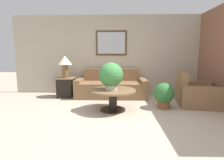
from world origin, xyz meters
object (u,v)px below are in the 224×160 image
Objects in this scene: armchair at (196,94)px; coffee_table at (113,95)px; potted_plant_floor at (164,94)px; table_lamp at (65,63)px; couch_main at (111,88)px; side_table at (66,87)px; potted_plant_on_table at (111,75)px.

armchair is 2.21m from coffee_table.
potted_plant_floor reaches higher than coffee_table.
table_lamp reaches higher than potted_plant_floor.
couch_main reaches higher than coffee_table.
side_table is at bearing 158.16° from potted_plant_floor.
couch_main is 1.41m from side_table.
armchair is at bearing -11.74° from table_lamp.
potted_plant_floor is (2.73, -1.10, -0.72)m from table_lamp.
potted_plant_on_table is (0.05, -1.40, 0.54)m from couch_main.
armchair is 1.14× the size of coffee_table.
armchair is 0.98m from potted_plant_floor.
table_lamp reaches higher than potted_plant_on_table.
potted_plant_floor reaches higher than side_table.
table_lamp is at bearing -176.38° from couch_main.
couch_main is 1.78m from potted_plant_floor.
couch_main is at bearing 3.62° from table_lamp.
armchair is at bearing 20.29° from potted_plant_floor.
couch_main is at bearing 3.62° from side_table.
armchair is 3.72m from side_table.
armchair reaches higher than side_table.
side_table is (-1.50, 1.30, -0.05)m from coffee_table.
potted_plant_on_table reaches higher than armchair.
armchair is 1.81× the size of table_lamp.
couch_main is at bearing 138.25° from potted_plant_floor.
potted_plant_on_table is at bearing 113.42° from armchair.
armchair is at bearing 14.29° from potted_plant_on_table.
potted_plant_on_table is at bearing -157.11° from coffee_table.
couch_main is 2.01× the size of coffee_table.
potted_plant_floor is (1.33, -1.18, 0.06)m from couch_main.
potted_plant_on_table reaches higher than coffee_table.
armchair is 2.33m from potted_plant_on_table.
side_table is 0.96× the size of potted_plant_on_table.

